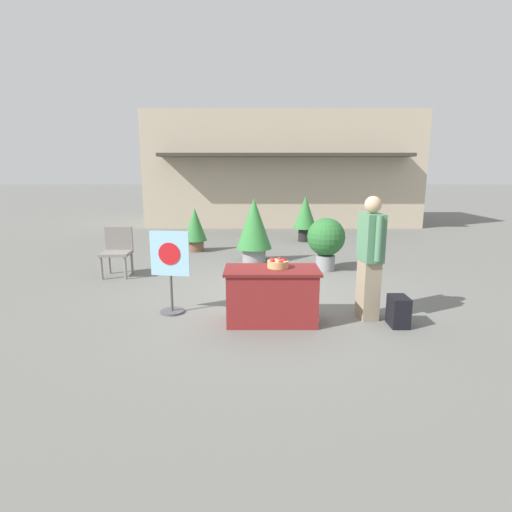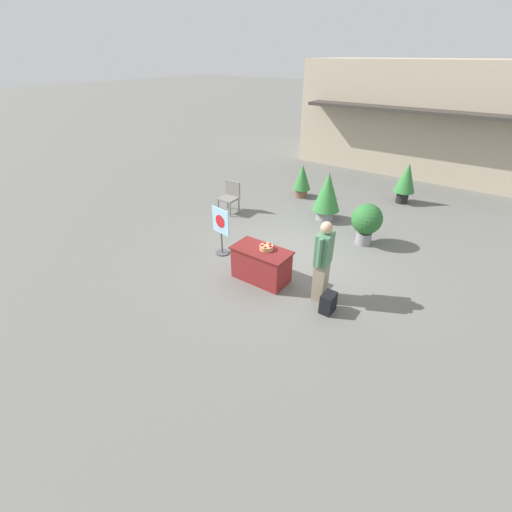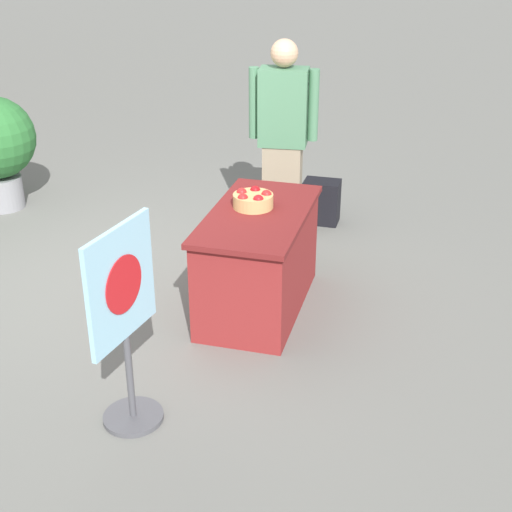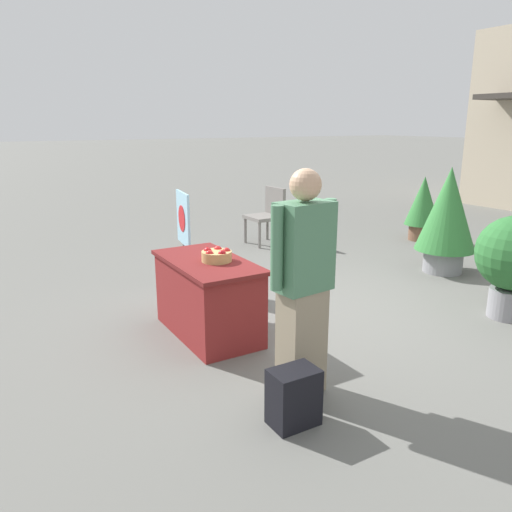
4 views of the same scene
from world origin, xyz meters
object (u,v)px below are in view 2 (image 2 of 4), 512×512
(apple_basket, at_px, (266,247))
(potted_plant_far_right, at_px, (327,194))
(display_table, at_px, (261,264))
(potted_plant_near_left, at_px, (302,179))
(patio_chair, at_px, (230,195))
(potted_plant_far_left, at_px, (367,221))
(person_visitor, at_px, (323,261))
(backpack, at_px, (328,303))
(potted_plant_near_right, at_px, (406,180))
(poster_board, at_px, (221,230))

(apple_basket, bearing_deg, potted_plant_far_right, 95.35)
(display_table, relative_size, apple_basket, 4.47)
(potted_plant_far_right, bearing_deg, apple_basket, -84.65)
(potted_plant_near_left, bearing_deg, apple_basket, -69.21)
(patio_chair, distance_m, potted_plant_far_left, 4.35)
(apple_basket, xyz_separation_m, person_visitor, (1.31, 0.09, 0.07))
(backpack, xyz_separation_m, potted_plant_near_left, (-3.59, 5.31, 0.43))
(patio_chair, distance_m, potted_plant_far_right, 3.05)
(potted_plant_far_right, bearing_deg, backpack, -63.27)
(person_visitor, height_order, potted_plant_near_left, person_visitor)
(backpack, height_order, patio_chair, patio_chair)
(display_table, xyz_separation_m, potted_plant_far_right, (-0.27, 3.84, 0.44))
(potted_plant_far_left, xyz_separation_m, potted_plant_near_right, (-0.00, 3.66, 0.13))
(backpack, xyz_separation_m, patio_chair, (-4.80, 2.77, 0.35))
(patio_chair, distance_m, potted_plant_near_right, 5.95)
(patio_chair, height_order, potted_plant_far_right, potted_plant_far_right)
(display_table, distance_m, person_visitor, 1.50)
(apple_basket, height_order, potted_plant_near_right, potted_plant_near_right)
(apple_basket, height_order, potted_plant_far_left, potted_plant_far_left)
(person_visitor, xyz_separation_m, potted_plant_near_left, (-3.24, 5.00, -0.27))
(display_table, height_order, patio_chair, patio_chair)
(display_table, bearing_deg, potted_plant_far_right, 93.99)
(patio_chair, bearing_deg, display_table, 47.68)
(poster_board, relative_size, patio_chair, 1.26)
(potted_plant_near_left, relative_size, potted_plant_near_right, 0.84)
(backpack, bearing_deg, person_visitor, 138.33)
(apple_basket, bearing_deg, poster_board, 169.03)
(potted_plant_far_left, bearing_deg, potted_plant_far_right, 152.27)
(potted_plant_far_left, bearing_deg, person_visitor, -87.58)
(person_visitor, xyz_separation_m, potted_plant_far_right, (-1.67, 3.69, -0.08))
(display_table, bearing_deg, backpack, -5.24)
(display_table, distance_m, potted_plant_far_right, 3.87)
(display_table, relative_size, backpack, 3.14)
(patio_chair, bearing_deg, person_visitor, 59.28)
(apple_basket, distance_m, potted_plant_near_right, 6.73)
(poster_board, height_order, potted_plant_near_left, poster_board)
(backpack, height_order, poster_board, poster_board)
(potted_plant_far_left, bearing_deg, display_table, -112.87)
(poster_board, xyz_separation_m, potted_plant_near_right, (2.77, 6.32, 0.13))
(potted_plant_near_left, distance_m, potted_plant_near_right, 3.48)
(display_table, xyz_separation_m, potted_plant_near_left, (-1.84, 5.15, 0.25))
(patio_chair, xyz_separation_m, potted_plant_near_left, (1.21, 2.54, 0.09))
(person_visitor, height_order, backpack, person_visitor)
(display_table, xyz_separation_m, person_visitor, (1.40, 0.15, 0.52))
(backpack, bearing_deg, poster_board, 170.70)
(poster_board, distance_m, potted_plant_near_left, 4.79)
(backpack, relative_size, potted_plant_far_left, 0.37)
(patio_chair, height_order, potted_plant_near_left, potted_plant_near_left)
(backpack, bearing_deg, patio_chair, 149.99)
(person_visitor, distance_m, patio_chair, 5.10)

